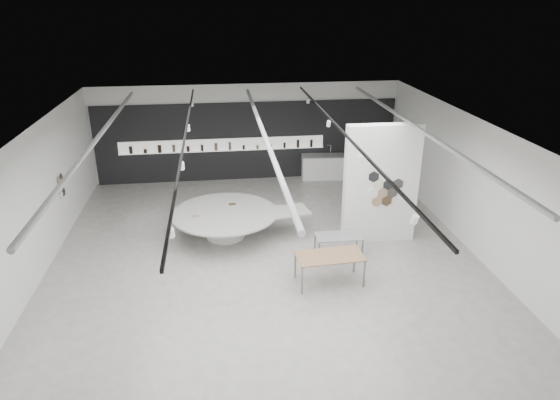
{
  "coord_description": "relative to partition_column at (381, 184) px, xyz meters",
  "views": [
    {
      "loc": [
        -1.2,
        -12.19,
        7.01
      ],
      "look_at": [
        0.53,
        1.2,
        1.38
      ],
      "focal_mm": 32.0,
      "sensor_mm": 36.0,
      "label": 1
    }
  ],
  "objects": [
    {
      "name": "room",
      "position": [
        -3.59,
        -1.0,
        0.27
      ],
      "size": [
        12.02,
        14.02,
        3.82
      ],
      "color": "#A8A59E",
      "rests_on": "ground"
    },
    {
      "name": "sample_table_stone",
      "position": [
        -1.44,
        -0.93,
        -1.18
      ],
      "size": [
        1.31,
        0.66,
        0.68
      ],
      "rotation": [
        0.0,
        0.0,
        0.0
      ],
      "color": "gray",
      "rests_on": "ground"
    },
    {
      "name": "partition_column",
      "position": [
        0.0,
        0.0,
        0.0
      ],
      "size": [
        2.2,
        0.38,
        3.6
      ],
      "color": "white",
      "rests_on": "ground"
    },
    {
      "name": "display_island",
      "position": [
        -4.52,
        0.78,
        -1.26
      ],
      "size": [
        4.52,
        3.76,
        0.83
      ],
      "rotation": [
        0.0,
        0.0,
        0.18
      ],
      "color": "white",
      "rests_on": "ground"
    },
    {
      "name": "sample_table_wood",
      "position": [
        -2.0,
        -2.25,
        -1.05
      ],
      "size": [
        1.77,
        0.97,
        0.8
      ],
      "rotation": [
        0.0,
        0.0,
        0.07
      ],
      "color": "#906D4A",
      "rests_on": "ground"
    },
    {
      "name": "back_wall_display",
      "position": [
        -3.58,
        5.94,
        -0.26
      ],
      "size": [
        11.8,
        0.27,
        3.1
      ],
      "color": "black",
      "rests_on": "ground"
    },
    {
      "name": "kitchen_counter",
      "position": [
        -0.52,
        5.54,
        -1.31
      ],
      "size": [
        1.77,
        0.8,
        1.36
      ],
      "rotation": [
        0.0,
        0.0,
        -0.08
      ],
      "color": "white",
      "rests_on": "ground"
    }
  ]
}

